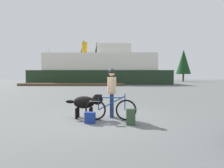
# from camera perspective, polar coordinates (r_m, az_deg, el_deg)

# --- Properties ---
(ground_plane) EXTENTS (160.00, 160.00, 0.00)m
(ground_plane) POSITION_cam_1_polar(r_m,az_deg,el_deg) (6.64, -2.75, -10.71)
(ground_plane) COLOR #595B5B
(bicycle) EXTENTS (1.76, 0.44, 0.91)m
(bicycle) POSITION_cam_1_polar(r_m,az_deg,el_deg) (6.35, -0.51, -7.75)
(bicycle) COLOR black
(bicycle) RESTS_ON ground_plane
(person_cyclist) EXTENTS (0.32, 0.53, 1.79)m
(person_cyclist) POSITION_cam_1_polar(r_m,az_deg,el_deg) (6.77, -0.06, -1.11)
(person_cyclist) COLOR navy
(person_cyclist) RESTS_ON ground_plane
(dog) EXTENTS (1.34, 0.52, 0.87)m
(dog) POSITION_cam_1_polar(r_m,az_deg,el_deg) (6.72, -7.76, -5.61)
(dog) COLOR black
(dog) RESTS_ON ground_plane
(backpack) EXTENTS (0.30, 0.23, 0.50)m
(backpack) POSITION_cam_1_polar(r_m,az_deg,el_deg) (5.85, 5.86, -10.00)
(backpack) COLOR #334C33
(backpack) RESTS_ON ground_plane
(handbag_pannier) EXTENTS (0.35, 0.24, 0.36)m
(handbag_pannier) POSITION_cam_1_polar(r_m,az_deg,el_deg) (6.05, -6.80, -10.29)
(handbag_pannier) COLOR navy
(handbag_pannier) RESTS_ON ground_plane
(dock_pier) EXTENTS (16.71, 2.12, 0.40)m
(dock_pier) POSITION_cam_1_polar(r_m,az_deg,el_deg) (30.26, -12.29, -0.15)
(dock_pier) COLOR brown
(dock_pier) RESTS_ON ground_plane
(ferry_boat) EXTENTS (26.44, 7.31, 8.22)m
(ferry_boat) POSITION_cam_1_polar(r_m,az_deg,el_deg) (36.55, -3.30, 4.47)
(ferry_boat) COLOR #1E331E
(ferry_boat) RESTS_ON ground_plane
(sailboat_moored) EXTENTS (8.43, 2.36, 7.74)m
(sailboat_moored) POSITION_cam_1_polar(r_m,az_deg,el_deg) (43.73, -18.77, 0.90)
(sailboat_moored) COLOR navy
(sailboat_moored) RESTS_ON ground_plane
(pine_tree_far_left) EXTENTS (4.26, 4.26, 12.02)m
(pine_tree_far_left) POSITION_cam_1_polar(r_m,az_deg,el_deg) (54.11, -8.73, 8.82)
(pine_tree_far_left) COLOR #4C331E
(pine_tree_far_left) RESTS_ON ground_plane
(pine_tree_center) EXTENTS (3.30, 3.30, 11.27)m
(pine_tree_center) POSITION_cam_1_polar(r_m,az_deg,el_deg) (52.26, -4.65, 8.17)
(pine_tree_center) COLOR #4C331E
(pine_tree_center) RESTS_ON ground_plane
(pine_tree_far_right) EXTENTS (4.14, 4.14, 9.27)m
(pine_tree_far_right) POSITION_cam_1_polar(r_m,az_deg,el_deg) (57.79, 21.22, 6.39)
(pine_tree_far_right) COLOR #4C331E
(pine_tree_far_right) RESTS_ON ground_plane
(pine_tree_mid_back) EXTENTS (2.81, 2.81, 11.96)m
(pine_tree_mid_back) POSITION_cam_1_polar(r_m,az_deg,el_deg) (58.13, 5.14, 8.11)
(pine_tree_mid_back) COLOR #4C331E
(pine_tree_mid_back) RESTS_ON ground_plane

